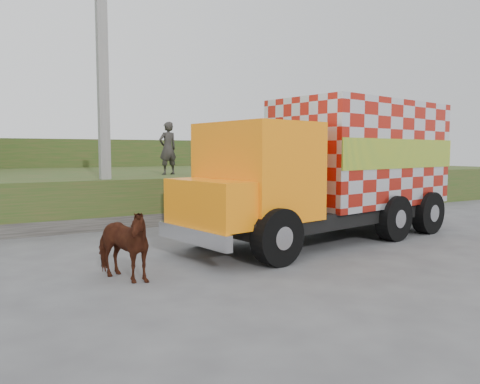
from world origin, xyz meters
TOP-DOWN VIEW (x-y plane):
  - ground at (0.00, 0.00)m, footprint 120.00×120.00m
  - embankment at (0.00, 10.00)m, footprint 40.00×12.00m
  - embankment_far at (0.00, 22.00)m, footprint 40.00×12.00m
  - retaining_strip at (-2.00, 4.20)m, footprint 16.00×0.50m
  - utility_pole at (-1.00, 4.60)m, footprint 1.20×0.30m
  - cargo_truck at (3.96, -0.21)m, footprint 8.63×4.08m
  - cow at (-2.24, -1.51)m, footprint 1.30×1.73m
  - pedestrian at (1.69, 6.30)m, footprint 0.77×0.58m

SIDE VIEW (x-z plane):
  - ground at x=0.00m, z-range 0.00..0.00m
  - retaining_strip at x=-2.00m, z-range 0.00..0.40m
  - cow at x=-2.24m, z-range 0.00..1.33m
  - embankment at x=0.00m, z-range 0.00..1.50m
  - embankment_far at x=0.00m, z-range 0.00..3.00m
  - cargo_truck at x=3.96m, z-range 0.06..3.76m
  - pedestrian at x=1.69m, z-range 1.50..3.42m
  - utility_pole at x=-1.00m, z-range 0.08..8.07m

